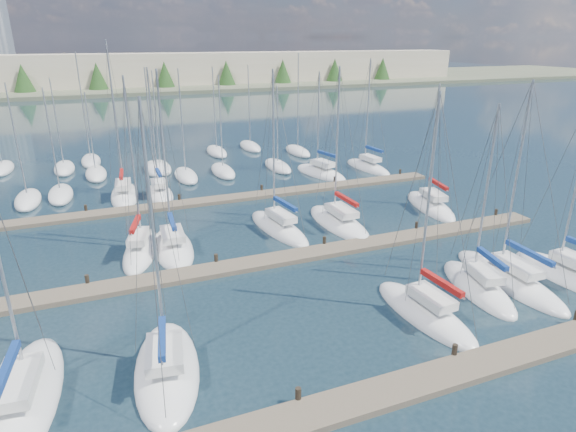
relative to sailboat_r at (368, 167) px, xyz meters
name	(u,v)px	position (x,y,z in m)	size (l,w,h in m)	color
ground	(172,141)	(-18.49, 24.87, -0.19)	(400.00, 400.00, 0.00)	#1E323D
dock_near	(392,391)	(-18.49, -33.12, -0.04)	(44.00, 1.93, 1.10)	#6B5E4C
dock_mid	(277,259)	(-18.49, -19.12, -0.04)	(44.00, 1.93, 1.10)	#6B5E4C
dock_far	(224,199)	(-18.49, -5.12, -0.04)	(44.00, 1.93, 1.10)	#6B5E4C
sailboat_r	(368,167)	(0.00, 0.00, 0.00)	(2.95, 8.01, 12.97)	white
sailboat_k	(279,228)	(-16.36, -13.85, 0.00)	(3.41, 8.74, 12.99)	white
sailboat_n	(125,195)	(-27.06, -0.40, 0.01)	(3.22, 8.52, 14.96)	white
sailboat_g	(567,275)	(-2.20, -28.17, -0.01)	(2.86, 7.71, 12.89)	white
sailboat_c	(167,369)	(-27.24, -28.12, -0.01)	(3.99, 8.09, 13.00)	white
sailboat_e	(478,287)	(-8.61, -27.35, 0.00)	(3.74, 7.55, 11.75)	white
sailboat_d	(425,313)	(-13.38, -28.54, 0.00)	(2.87, 7.82, 12.71)	white
sailboat_m	(430,206)	(-1.84, -13.92, -0.01)	(4.19, 8.51, 11.50)	white
sailboat_o	(160,194)	(-23.88, -1.34, 0.00)	(2.45, 6.60, 12.61)	white
sailboat_b	(24,398)	(-33.06, -27.80, -0.02)	(3.69, 9.17, 12.29)	white
sailboat_i	(141,250)	(-26.93, -14.11, 0.00)	(4.05, 8.05, 12.83)	white
sailboat_l	(339,223)	(-11.40, -14.55, -0.02)	(3.01, 8.73, 13.10)	white
sailboat_j	(173,247)	(-24.74, -14.51, -0.01)	(3.09, 7.93, 13.20)	white
sailboat_f	(508,280)	(-6.14, -27.28, -0.01)	(2.92, 9.16, 12.92)	white
sailboat_q	(321,173)	(-6.12, -0.15, -0.02)	(4.44, 8.46, 11.75)	white
distant_boats	(157,167)	(-22.83, 8.63, 0.10)	(36.93, 20.75, 13.30)	#9EA0A5
shoreline	(75,62)	(-31.78, 114.64, 7.25)	(400.00, 60.00, 38.00)	#666B51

